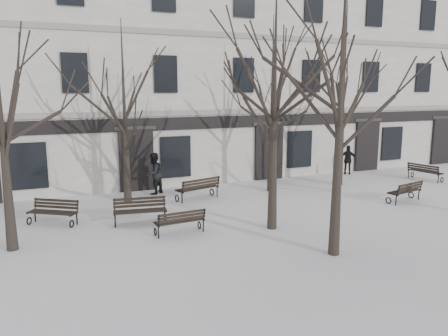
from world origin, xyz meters
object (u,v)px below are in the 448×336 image
tree_1 (275,71)px  bench_1 (180,221)px  bench_3 (53,211)px  bench_5 (425,171)px  bench_2 (406,191)px  tree_2 (343,52)px  bench_4 (198,188)px  bench_0 (140,210)px

tree_1 → bench_1: bearing=168.3°
bench_3 → bench_5: size_ratio=0.96×
bench_1 → bench_2: 10.05m
tree_2 → bench_4: tree_2 is taller
bench_0 → bench_1: (0.96, -1.65, -0.05)m
bench_0 → bench_3: (-2.83, 1.13, -0.03)m
bench_2 → bench_5: bearing=-157.6°
bench_0 → bench_5: bearing=15.1°
bench_2 → bench_3: bench_2 is taller
tree_1 → bench_2: bearing=7.6°
tree_1 → bench_3: tree_1 is taller
bench_0 → bench_1: bearing=-50.8°
bench_5 → bench_4: bearing=75.4°
bench_1 → bench_0: bearing=-63.7°
bench_1 → bench_5: size_ratio=0.92×
bench_0 → bench_3: bench_0 is taller
tree_1 → bench_1: size_ratio=5.01×
tree_1 → tree_2: bearing=-80.2°
bench_2 → tree_1: bearing=-4.8°
tree_2 → bench_4: 9.22m
bench_3 → bench_5: bench_5 is taller
tree_2 → bench_1: 7.22m
tree_1 → bench_1: tree_1 is taller
tree_1 → bench_1: (-3.09, 0.64, -4.85)m
bench_3 → bench_0: bearing=12.8°
bench_1 → tree_2: bearing=132.2°
tree_1 → bench_4: tree_1 is taller
bench_0 → bench_4: (3.05, 2.40, 0.03)m
bench_0 → bench_1: 1.91m
bench_0 → bench_2: 11.09m
bench_1 → bench_3: (-3.80, 2.78, 0.02)m
tree_2 → bench_2: bearing=29.9°
bench_5 → bench_3: bearing=80.5°
bench_5 → bench_2: bearing=113.6°
bench_0 → tree_1: bearing=-20.5°
tree_1 → bench_2: 8.51m
tree_1 → bench_5: (11.31, 3.95, -4.83)m
bench_2 → bench_0: bearing=-19.5°
bench_2 → bench_3: bearing=-22.6°
tree_1 → tree_2: 2.87m
tree_1 → bench_4: size_ratio=4.14×
bench_0 → bench_4: 3.88m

